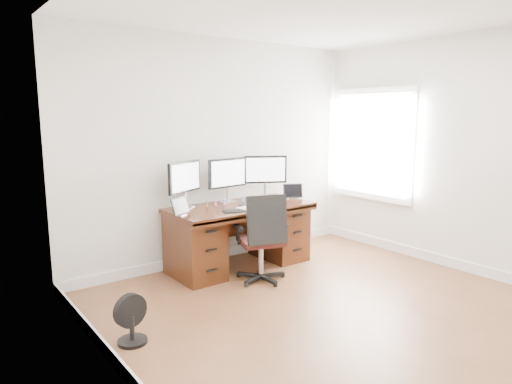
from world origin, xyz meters
TOP-DOWN VIEW (x-y plane):
  - ground at (0.00, 0.00)m, footprint 4.50×4.50m
  - back_wall at (0.00, 2.25)m, footprint 4.00×0.10m
  - right_wall at (2.00, 0.11)m, footprint 0.10×4.50m
  - desk at (0.00, 1.83)m, footprint 1.70×0.80m
  - office_chair at (-0.09, 1.27)m, footprint 0.66×0.66m
  - floor_fan at (-1.75, 0.82)m, footprint 0.28×0.24m
  - monitor_left at (-0.58, 2.07)m, footprint 0.51×0.27m
  - monitor_center at (0.00, 2.07)m, footprint 0.55×0.16m
  - monitor_right at (0.58, 2.07)m, footprint 0.50×0.28m
  - tablet_left at (-0.80, 1.75)m, footprint 0.25×0.16m
  - tablet_right at (0.78, 1.75)m, footprint 0.24×0.18m
  - keyboard at (-0.02, 1.63)m, footprint 0.29×0.16m
  - trackpad at (0.28, 1.58)m, footprint 0.15×0.15m
  - drawing_tablet at (-0.25, 1.57)m, footprint 0.26×0.20m
  - phone at (0.04, 1.78)m, footprint 0.12×0.07m
  - figurine_brown at (-0.37, 1.95)m, footprint 0.03×0.03m
  - figurine_pink at (-0.25, 1.95)m, footprint 0.03×0.03m
  - figurine_purple at (-0.13, 1.95)m, footprint 0.03×0.03m
  - figurine_blue at (0.14, 1.95)m, footprint 0.03×0.03m
  - figurine_orange at (0.26, 1.95)m, footprint 0.03×0.03m
  - figurine_yellow at (0.33, 1.95)m, footprint 0.03×0.03m

SIDE VIEW (x-z plane):
  - ground at x=0.00m, z-range 0.00..0.00m
  - floor_fan at x=-1.75m, z-range -0.01..0.40m
  - office_chair at x=-0.09m, z-range -0.17..0.81m
  - desk at x=0.00m, z-range 0.03..0.78m
  - trackpad at x=0.28m, z-range 0.75..0.76m
  - drawing_tablet at x=-0.25m, z-range 0.75..0.76m
  - phone at x=0.04m, z-range 0.75..0.76m
  - keyboard at x=-0.02m, z-range 0.75..0.76m
  - figurine_brown at x=-0.37m, z-range 0.75..0.83m
  - figurine_pink at x=-0.25m, z-range 0.75..0.83m
  - figurine_purple at x=-0.13m, z-range 0.75..0.83m
  - figurine_blue at x=0.14m, z-range 0.75..0.83m
  - figurine_orange at x=0.26m, z-range 0.75..0.83m
  - figurine_yellow at x=0.33m, z-range 0.75..0.83m
  - tablet_left at x=-0.80m, z-range 0.74..0.93m
  - tablet_right at x=0.78m, z-range 0.74..0.93m
  - monitor_left at x=-0.58m, z-range 0.82..1.35m
  - monitor_center at x=0.00m, z-range 0.82..1.35m
  - monitor_right at x=0.58m, z-range 0.82..1.35m
  - back_wall at x=0.00m, z-range 0.00..2.70m
  - right_wall at x=2.00m, z-range 0.00..2.70m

